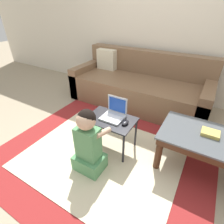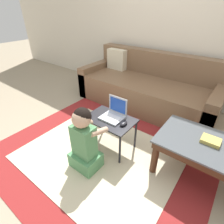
{
  "view_description": "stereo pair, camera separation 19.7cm",
  "coord_description": "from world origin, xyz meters",
  "px_view_note": "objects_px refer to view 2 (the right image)",
  "views": [
    {
      "loc": [
        0.87,
        -1.38,
        1.51
      ],
      "look_at": [
        0.01,
        0.07,
        0.47
      ],
      "focal_mm": 28.0,
      "sensor_mm": 36.0,
      "label": 1
    },
    {
      "loc": [
        1.03,
        -1.27,
        1.51
      ],
      "look_at": [
        0.01,
        0.07,
        0.47
      ],
      "focal_mm": 28.0,
      "sensor_mm": 36.0,
      "label": 2
    }
  ],
  "objects_px": {
    "couch": "(147,88)",
    "computer_mouse": "(124,123)",
    "coffee_table": "(211,151)",
    "book_on_table": "(211,141)",
    "laptop_desk": "(110,123)",
    "person_seated": "(84,141)",
    "laptop": "(114,115)"
  },
  "relations": [
    {
      "from": "person_seated",
      "to": "book_on_table",
      "type": "height_order",
      "value": "person_seated"
    },
    {
      "from": "coffee_table",
      "to": "laptop",
      "type": "relative_size",
      "value": 3.92
    },
    {
      "from": "laptop_desk",
      "to": "book_on_table",
      "type": "distance_m",
      "value": 1.02
    },
    {
      "from": "laptop_desk",
      "to": "laptop",
      "type": "relative_size",
      "value": 2.25
    },
    {
      "from": "couch",
      "to": "coffee_table",
      "type": "bearing_deg",
      "value": -41.62
    },
    {
      "from": "laptop_desk",
      "to": "person_seated",
      "type": "height_order",
      "value": "person_seated"
    },
    {
      "from": "laptop",
      "to": "person_seated",
      "type": "distance_m",
      "value": 0.46
    },
    {
      "from": "coffee_table",
      "to": "person_seated",
      "type": "relative_size",
      "value": 1.32
    },
    {
      "from": "coffee_table",
      "to": "person_seated",
      "type": "height_order",
      "value": "person_seated"
    },
    {
      "from": "couch",
      "to": "laptop",
      "type": "xyz_separation_m",
      "value": [
        0.2,
        -1.21,
        0.15
      ]
    },
    {
      "from": "coffee_table",
      "to": "book_on_table",
      "type": "xyz_separation_m",
      "value": [
        -0.03,
        0.03,
        0.09
      ]
    },
    {
      "from": "computer_mouse",
      "to": "person_seated",
      "type": "height_order",
      "value": "person_seated"
    },
    {
      "from": "laptop",
      "to": "book_on_table",
      "type": "bearing_deg",
      "value": 10.54
    },
    {
      "from": "couch",
      "to": "computer_mouse",
      "type": "relative_size",
      "value": 21.13
    },
    {
      "from": "laptop",
      "to": "book_on_table",
      "type": "xyz_separation_m",
      "value": [
        0.97,
        0.18,
        0.0
      ]
    },
    {
      "from": "couch",
      "to": "computer_mouse",
      "type": "bearing_deg",
      "value": -73.74
    },
    {
      "from": "person_seated",
      "to": "coffee_table",
      "type": "bearing_deg",
      "value": 29.86
    },
    {
      "from": "laptop",
      "to": "person_seated",
      "type": "bearing_deg",
      "value": -93.72
    },
    {
      "from": "couch",
      "to": "person_seated",
      "type": "relative_size",
      "value": 3.13
    },
    {
      "from": "laptop_desk",
      "to": "computer_mouse",
      "type": "distance_m",
      "value": 0.2
    },
    {
      "from": "computer_mouse",
      "to": "person_seated",
      "type": "bearing_deg",
      "value": -116.76
    },
    {
      "from": "person_seated",
      "to": "book_on_table",
      "type": "xyz_separation_m",
      "value": [
        1.0,
        0.63,
        0.1
      ]
    },
    {
      "from": "couch",
      "to": "computer_mouse",
      "type": "distance_m",
      "value": 1.32
    },
    {
      "from": "couch",
      "to": "laptop_desk",
      "type": "bearing_deg",
      "value": -81.7
    },
    {
      "from": "laptop",
      "to": "book_on_table",
      "type": "height_order",
      "value": "laptop"
    },
    {
      "from": "person_seated",
      "to": "laptop",
      "type": "bearing_deg",
      "value": 86.28
    },
    {
      "from": "coffee_table",
      "to": "couch",
      "type": "bearing_deg",
      "value": 138.38
    },
    {
      "from": "book_on_table",
      "to": "laptop_desk",
      "type": "bearing_deg",
      "value": -167.12
    },
    {
      "from": "person_seated",
      "to": "couch",
      "type": "bearing_deg",
      "value": 95.79
    },
    {
      "from": "laptop_desk",
      "to": "book_on_table",
      "type": "bearing_deg",
      "value": 12.88
    },
    {
      "from": "laptop_desk",
      "to": "computer_mouse",
      "type": "height_order",
      "value": "computer_mouse"
    },
    {
      "from": "coffee_table",
      "to": "book_on_table",
      "type": "height_order",
      "value": "book_on_table"
    }
  ]
}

